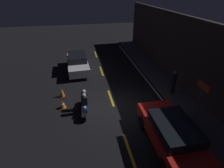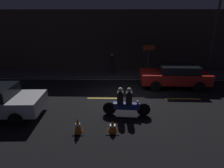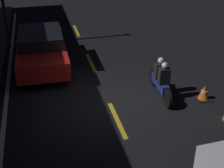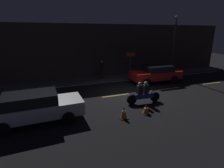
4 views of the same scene
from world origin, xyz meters
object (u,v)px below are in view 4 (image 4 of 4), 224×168
Objects in this scene: sedan_white at (35,107)px; motorcycle at (143,93)px; shop_sign at (130,59)px; street_lamp at (174,43)px; taxi_red at (156,73)px; traffic_cone_mid at (146,109)px; traffic_cone_near at (124,112)px; pedestrian at (102,70)px.

motorcycle is at bearing -0.35° from sedan_white.
sedan_white is at bearing -142.25° from shop_sign.
street_lamp is (6.35, 5.34, 2.59)m from motorcycle.
street_lamp is (12.49, 5.57, 2.46)m from sedan_white.
shop_sign is at bearing 35.27° from sedan_white.
taxi_red reaches higher than traffic_cone_mid.
street_lamp is (8.29, 6.81, 2.90)m from traffic_cone_near.
shop_sign is (8.23, 6.37, 1.02)m from sedan_white.
traffic_cone_near reaches higher than traffic_cone_mid.
sedan_white is 6.60× the size of traffic_cone_near.
traffic_cone_mid is (5.57, -1.14, -0.53)m from sedan_white.
traffic_cone_mid is at bearing -109.16° from motorcycle.
traffic_cone_near is at bearing -139.55° from motorcycle.
sedan_white is 0.79× the size of street_lamp.
sedan_white is 4.41m from traffic_cone_near.
pedestrian is (1.18, 7.68, 0.65)m from traffic_cone_near.
shop_sign reaches higher than traffic_cone_near.
shop_sign is 0.42× the size of street_lamp.
motorcycle is 8.69m from street_lamp.
pedestrian is at bearing 100.19° from motorcycle.
sedan_white is at bearing 168.41° from traffic_cone_mid.
motorcycle is (6.14, 0.23, -0.13)m from sedan_white.
taxi_red is 7.60m from traffic_cone_near.
shop_sign reaches higher than motorcycle.
traffic_cone_mid is at bearing -109.49° from shop_sign.
street_lamp reaches higher than motorcycle.
motorcycle is at bearing -83.12° from pedestrian.
pedestrian is (-4.22, 2.36, 0.18)m from taxi_red.
taxi_red is at bearing -58.95° from shop_sign.
traffic_cone_near is (-1.93, -1.47, -0.31)m from motorcycle.
taxi_red reaches higher than motorcycle.
sedan_white is 2.03× the size of motorcycle.
street_lamp reaches higher than traffic_cone_near.
pedestrian is at bearing -28.28° from taxi_red.
traffic_cone_mid is (-4.04, -5.23, -0.56)m from taxi_red.
pedestrian is 2.96m from shop_sign.
traffic_cone_near is 0.29× the size of shop_sign.
shop_sign is 4.57m from street_lamp.
street_lamp is at bearing 44.13° from traffic_cone_mid.
taxi_red is 2.58× the size of pedestrian.
taxi_red reaches higher than sedan_white.
shop_sign reaches higher than taxi_red.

